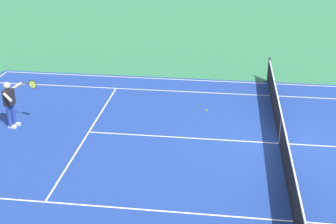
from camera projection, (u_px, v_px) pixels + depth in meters
ground_plane at (279, 143)px, 15.34m from camera, size 60.00×60.00×0.00m
court_slab at (279, 143)px, 15.34m from camera, size 24.20×11.40×0.00m
court_line_markings at (279, 143)px, 15.34m from camera, size 23.85×11.05×0.01m
tennis_net at (281, 130)px, 15.14m from camera, size 0.10×11.70×1.08m
tennis_player_near at (10, 102)px, 16.12m from camera, size 1.14×0.76×1.70m
tennis_ball at (206, 110)px, 17.66m from camera, size 0.07×0.07×0.07m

